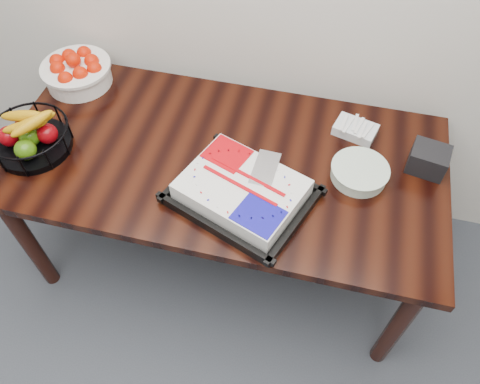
% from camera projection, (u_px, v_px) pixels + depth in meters
% --- Properties ---
extents(table, '(1.80, 0.90, 0.75)m').
position_uv_depth(table, '(222.00, 170.00, 1.97)').
color(table, black).
rests_on(table, ground).
extents(cake_tray, '(0.59, 0.53, 0.10)m').
position_uv_depth(cake_tray, '(242.00, 191.00, 1.73)').
color(cake_tray, black).
rests_on(cake_tray, table).
extents(tangerine_bowl, '(0.31, 0.31, 0.20)m').
position_uv_depth(tangerine_bowl, '(76.00, 67.00, 2.11)').
color(tangerine_bowl, white).
rests_on(tangerine_bowl, table).
extents(fruit_basket, '(0.32, 0.32, 0.17)m').
position_uv_depth(fruit_basket, '(30.00, 136.00, 1.87)').
color(fruit_basket, black).
rests_on(fruit_basket, table).
extents(plate_stack, '(0.22, 0.22, 0.05)m').
position_uv_depth(plate_stack, '(359.00, 172.00, 1.81)').
color(plate_stack, white).
rests_on(plate_stack, table).
extents(fork_bag, '(0.19, 0.15, 0.05)m').
position_uv_depth(fork_bag, '(355.00, 129.00, 1.96)').
color(fork_bag, silver).
rests_on(fork_bag, table).
extents(napkin_box, '(0.16, 0.15, 0.10)m').
position_uv_depth(napkin_box, '(428.00, 159.00, 1.82)').
color(napkin_box, black).
rests_on(napkin_box, table).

